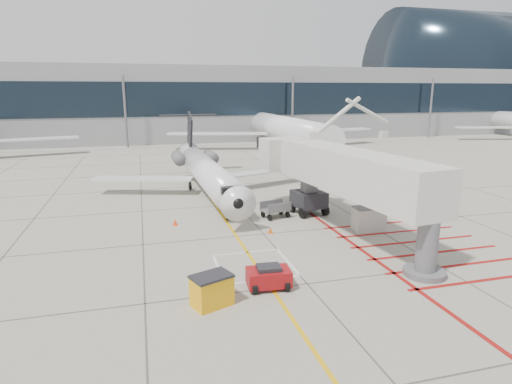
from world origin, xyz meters
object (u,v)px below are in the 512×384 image
object	(u,v)px
regional_jet	(211,161)
spill_bin	(212,290)
pushback_tug	(269,276)
jet_bridge	(356,181)

from	to	relation	value
regional_jet	spill_bin	size ratio (longest dim) A/B	15.58
spill_bin	pushback_tug	bearing A→B (deg)	-2.95
regional_jet	spill_bin	distance (m)	19.53
regional_jet	pushback_tug	size ratio (longest dim) A/B	12.61
jet_bridge	pushback_tug	world-z (taller)	jet_bridge
jet_bridge	pushback_tug	size ratio (longest dim) A/B	8.98
jet_bridge	spill_bin	xyz separation A→B (m)	(-10.61, -6.79, -3.08)
spill_bin	jet_bridge	bearing A→B (deg)	10.96
regional_jet	jet_bridge	distance (m)	14.38
jet_bridge	spill_bin	distance (m)	12.97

